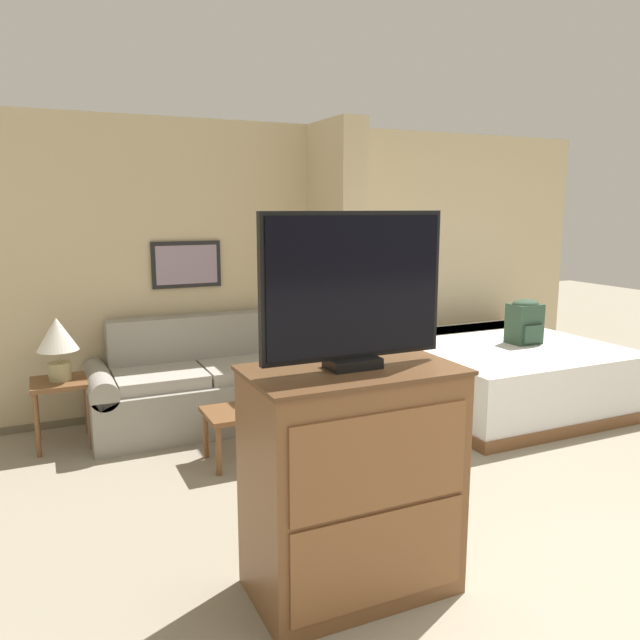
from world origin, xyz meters
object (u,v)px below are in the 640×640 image
object	(u,v)px
table_lamp	(57,339)
bed	(497,372)
couch	(202,387)
tv_dresser	(352,481)
coffee_table	(245,417)
backpack	(525,321)
tv	(354,291)

from	to	relation	value
table_lamp	bed	world-z (taller)	table_lamp
couch	tv_dresser	size ratio (longest dim) A/B	1.68
couch	bed	size ratio (longest dim) A/B	0.96
coffee_table	table_lamp	distance (m)	1.58
tv_dresser	backpack	world-z (taller)	tv_dresser
table_lamp	tv_dresser	distance (m)	2.87
tv	table_lamp	bearing A→B (deg)	114.35
tv_dresser	backpack	bearing A→B (deg)	34.27
table_lamp	bed	size ratio (longest dim) A/B	0.25
coffee_table	tv	bearing A→B (deg)	-90.66
tv_dresser	coffee_table	bearing A→B (deg)	89.34
table_lamp	backpack	world-z (taller)	table_lamp
table_lamp	tv	xyz separation A→B (m)	(1.18, -2.60, 0.63)
table_lamp	couch	bearing A→B (deg)	1.55
table_lamp	backpack	size ratio (longest dim) A/B	1.18
coffee_table	backpack	bearing A→B (deg)	4.34
couch	bed	bearing A→B (deg)	-12.58
tv_dresser	tv	xyz separation A→B (m)	(0.00, 0.00, 0.92)
tv	bed	world-z (taller)	tv
couch	coffee_table	xyz separation A→B (m)	(0.09, -0.92, 0.01)
coffee_table	tv_dresser	bearing A→B (deg)	-90.66
bed	table_lamp	bearing A→B (deg)	171.46
tv	backpack	bearing A→B (deg)	34.26
table_lamp	coffee_table	bearing A→B (deg)	-36.68
coffee_table	tv_dresser	world-z (taller)	tv_dresser
backpack	tv	bearing A→B (deg)	-145.74
coffee_table	backpack	world-z (taller)	backpack
backpack	bed	bearing A→B (deg)	151.82
couch	backpack	world-z (taller)	backpack
tv_dresser	bed	size ratio (longest dim) A/B	0.57
coffee_table	table_lamp	world-z (taller)	table_lamp
bed	backpack	size ratio (longest dim) A/B	4.71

